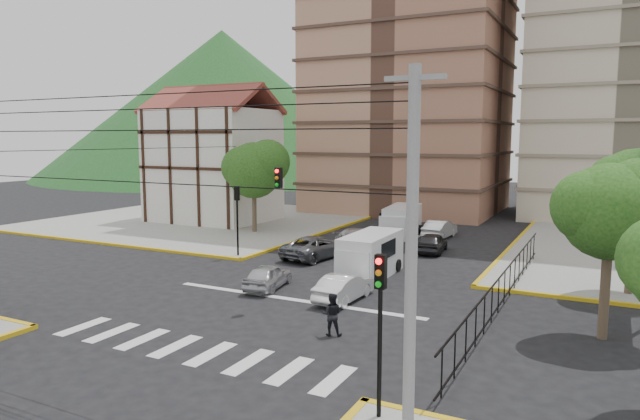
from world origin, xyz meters
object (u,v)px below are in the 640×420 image
Objects in this scene: van_left_lane at (401,222)px; car_silver_front_left at (268,276)px; traffic_light_nw at (237,209)px; traffic_light_se at (380,309)px; van_right_lane at (369,256)px; car_white_front_right at (344,287)px; pedestrian_crosswalk at (332,314)px.

van_left_lane is 17.61m from car_silver_front_left.
traffic_light_nw is at bearing -124.80° from van_left_lane.
van_right_lane is at bearing 113.26° from traffic_light_se.
van_left_lane is 18.17m from car_white_front_right.
traffic_light_se is 1.14× the size of car_white_front_right.
traffic_light_nw is 1.20× the size of car_silver_front_left.
traffic_light_se reaches higher than car_silver_front_left.
pedestrian_crosswalk reaches higher than car_white_front_right.
van_left_lane is 22.86m from pedestrian_crosswalk.
traffic_light_nw reaches higher than van_left_lane.
car_silver_front_left is 4.35m from car_white_front_right.
traffic_light_nw reaches higher than car_white_front_right.
car_silver_front_left is 2.22× the size of pedestrian_crosswalk.
pedestrian_crosswalk is (2.26, -9.24, -0.31)m from van_right_lane.
car_silver_front_left is at bearing 134.28° from traffic_light_se.
pedestrian_crosswalk is at bearing 126.65° from traffic_light_se.
car_white_front_right is at bearing -89.54° from pedestrian_crosswalk.
traffic_light_nw is 11.76m from car_white_front_right.
traffic_light_nw is 9.53m from van_right_lane.
van_right_lane is 4.84m from car_white_front_right.
traffic_light_se is at bearing 122.46° from car_white_front_right.
traffic_light_se reaches higher than car_white_front_right.
traffic_light_nw is at bearing -52.81° from car_silver_front_left.
traffic_light_se is at bearing -45.00° from traffic_light_nw.
van_right_lane is at bearing -94.75° from pedestrian_crosswalk.
van_left_lane reaches higher than pedestrian_crosswalk.
van_right_lane reaches higher than pedestrian_crosswalk.
van_right_lane is 1.42× the size of car_silver_front_left.
van_right_lane is 9.52m from pedestrian_crosswalk.
car_white_front_right is (3.41, -17.84, -0.49)m from van_left_lane.
traffic_light_se is 14.45m from car_silver_front_left.
car_white_front_right is at bearing -82.23° from van_right_lane.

